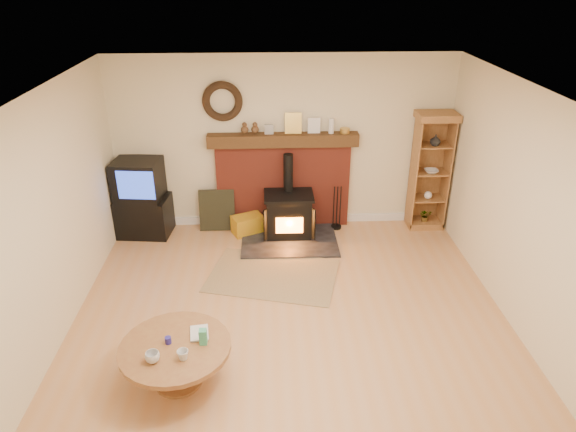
{
  "coord_description": "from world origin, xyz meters",
  "views": [
    {
      "loc": [
        -0.24,
        -4.52,
        3.7
      ],
      "look_at": [
        0.0,
        1.0,
        0.97
      ],
      "focal_mm": 32.0,
      "sensor_mm": 36.0,
      "label": 1
    }
  ],
  "objects_px": {
    "wood_stove": "(289,217)",
    "curio_cabinet": "(430,171)",
    "coffee_table": "(176,353)",
    "tv_unit": "(141,200)"
  },
  "relations": [
    {
      "from": "tv_unit",
      "to": "coffee_table",
      "type": "height_order",
      "value": "tv_unit"
    },
    {
      "from": "coffee_table",
      "to": "tv_unit",
      "type": "bearing_deg",
      "value": 107.13
    },
    {
      "from": "wood_stove",
      "to": "curio_cabinet",
      "type": "relative_size",
      "value": 0.78
    },
    {
      "from": "coffee_table",
      "to": "wood_stove",
      "type": "bearing_deg",
      "value": 67.68
    },
    {
      "from": "wood_stove",
      "to": "coffee_table",
      "type": "height_order",
      "value": "wood_stove"
    },
    {
      "from": "tv_unit",
      "to": "coffee_table",
      "type": "bearing_deg",
      "value": -72.87
    },
    {
      "from": "wood_stove",
      "to": "tv_unit",
      "type": "height_order",
      "value": "wood_stove"
    },
    {
      "from": "curio_cabinet",
      "to": "coffee_table",
      "type": "distance_m",
      "value": 4.68
    },
    {
      "from": "wood_stove",
      "to": "coffee_table",
      "type": "bearing_deg",
      "value": -112.32
    },
    {
      "from": "curio_cabinet",
      "to": "coffee_table",
      "type": "relative_size",
      "value": 1.69
    }
  ]
}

